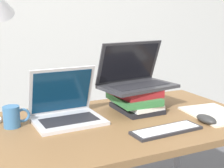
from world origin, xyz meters
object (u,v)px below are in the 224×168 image
at_px(laptop_left, 66,110).
at_px(laptop_on_books, 135,78).
at_px(mug, 13,117).
at_px(wireless_keyboard, 166,130).
at_px(book_stack, 135,99).
at_px(mouse, 206,119).
at_px(notepad, 214,114).

relative_size(laptop_left, laptop_on_books, 0.79).
xyz_separation_m(laptop_on_books, mug, (-0.62, -0.01, -0.12)).
bearing_deg(mug, wireless_keyboard, -30.00).
bearing_deg(book_stack, mouse, -57.77).
height_order(laptop_on_books, mug, laptop_on_books).
relative_size(notepad, mug, 2.82).
bearing_deg(wireless_keyboard, notepad, 14.02).
distance_m(laptop_left, laptop_on_books, 0.40).
height_order(laptop_left, mouse, laptop_left).
bearing_deg(wireless_keyboard, mouse, 3.55).
bearing_deg(wireless_keyboard, mug, 150.00).
bearing_deg(notepad, wireless_keyboard, -165.98).
bearing_deg(laptop_on_books, notepad, -40.86).
relative_size(wireless_keyboard, mug, 2.74).
xyz_separation_m(mouse, mug, (-0.81, 0.32, 0.03)).
distance_m(mouse, notepad, 0.14).
distance_m(book_stack, laptop_on_books, 0.11).
xyz_separation_m(book_stack, mug, (-0.61, 0.01, -0.01)).
bearing_deg(laptop_on_books, mug, -178.71).
distance_m(laptop_on_books, mouse, 0.41).
height_order(mouse, notepad, mouse).
bearing_deg(notepad, book_stack, 142.44).
xyz_separation_m(wireless_keyboard, mug, (-0.58, 0.34, 0.04)).
distance_m(book_stack, notepad, 0.40).
height_order(laptop_left, notepad, laptop_left).
distance_m(wireless_keyboard, notepad, 0.36).
bearing_deg(book_stack, notepad, -37.56).
distance_m(wireless_keyboard, mouse, 0.23).
height_order(laptop_on_books, wireless_keyboard, laptop_on_books).
relative_size(laptop_left, notepad, 0.97).
height_order(book_stack, wireless_keyboard, book_stack).
xyz_separation_m(mouse, notepad, (0.12, 0.07, -0.01)).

